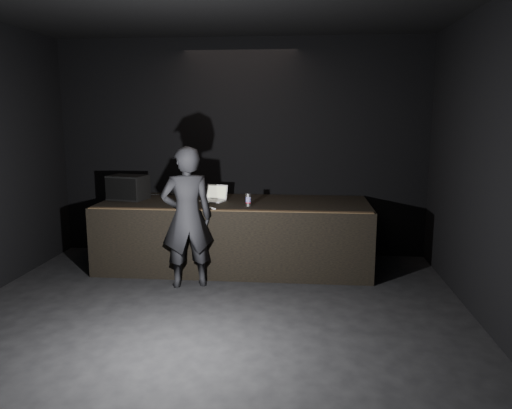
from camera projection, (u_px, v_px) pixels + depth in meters
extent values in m
plane|color=black|center=(199.00, 346.00, 5.00)|extent=(7.00, 7.00, 0.00)
cube|color=black|center=(241.00, 148.00, 8.12)|extent=(6.00, 0.10, 3.50)
cube|color=black|center=(235.00, 234.00, 7.59)|extent=(4.00, 1.50, 1.00)
cube|color=brown|center=(228.00, 210.00, 6.80)|extent=(3.92, 0.10, 0.01)
cube|color=black|center=(128.00, 187.00, 7.68)|extent=(0.63, 0.51, 0.37)
cube|color=black|center=(120.00, 189.00, 7.49)|extent=(0.51, 0.14, 0.31)
cylinder|color=black|center=(168.00, 194.00, 8.14)|extent=(0.93, 0.20, 0.02)
cube|color=silver|center=(213.00, 201.00, 7.52)|extent=(0.39, 0.32, 0.02)
cube|color=silver|center=(213.00, 200.00, 7.52)|extent=(0.31, 0.22, 0.00)
cube|color=silver|center=(217.00, 192.00, 7.64)|extent=(0.35, 0.17, 0.22)
cube|color=gold|center=(217.00, 192.00, 7.63)|extent=(0.30, 0.14, 0.18)
cylinder|color=silver|center=(248.00, 200.00, 7.13)|extent=(0.07, 0.07, 0.18)
cylinder|color=#221C9A|center=(248.00, 199.00, 7.13)|extent=(0.08, 0.08, 0.08)
cylinder|color=red|center=(248.00, 203.00, 7.13)|extent=(0.08, 0.08, 0.01)
cylinder|color=white|center=(210.00, 195.00, 7.76)|extent=(0.08, 0.08, 0.11)
cube|color=white|center=(213.00, 209.00, 6.87)|extent=(0.11, 0.12, 0.02)
imported|color=black|center=(187.00, 217.00, 6.62)|extent=(0.80, 0.66, 1.89)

